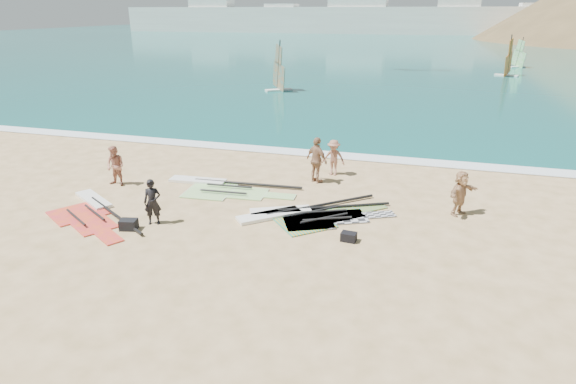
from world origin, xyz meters
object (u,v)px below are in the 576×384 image
(person_wetsuit, at_px, (152,202))
(rig_green, at_px, (219,187))
(gear_bag_far, at_px, (349,237))
(beachgoer_mid, at_px, (334,158))
(rig_orange, at_px, (303,215))
(beachgoer_left, at_px, (116,166))
(beachgoer_right, at_px, (460,193))
(rig_red, at_px, (92,211))
(rig_grey, at_px, (311,214))
(beachgoer_back, at_px, (317,160))
(gear_bag_near, at_px, (129,225))

(person_wetsuit, bearing_deg, rig_green, 58.87)
(gear_bag_far, height_order, beachgoer_mid, beachgoer_mid)
(rig_orange, xyz_separation_m, beachgoer_left, (-8.51, 1.03, 0.81))
(rig_green, height_order, beachgoer_right, beachgoer_right)
(person_wetsuit, height_order, beachgoer_left, beachgoer_left)
(rig_green, distance_m, rig_red, 5.12)
(rig_grey, relative_size, person_wetsuit, 3.28)
(person_wetsuit, distance_m, beachgoer_right, 11.02)
(rig_orange, height_order, beachgoer_back, beachgoer_back)
(gear_bag_near, distance_m, beachgoer_back, 8.32)
(rig_grey, height_order, rig_red, same)
(rig_orange, height_order, beachgoer_left, beachgoer_left)
(beachgoer_left, height_order, beachgoer_back, beachgoer_back)
(gear_bag_near, bearing_deg, beachgoer_right, 22.63)
(rig_green, distance_m, beachgoer_right, 9.64)
(rig_red, bearing_deg, gear_bag_far, 34.16)
(gear_bag_far, bearing_deg, person_wetsuit, -175.26)
(rig_grey, height_order, beachgoer_right, beachgoer_right)
(beachgoer_back, bearing_deg, person_wetsuit, 86.01)
(beachgoer_mid, height_order, beachgoer_back, beachgoer_back)
(rig_orange, bearing_deg, rig_grey, -10.02)
(rig_green, relative_size, beachgoer_mid, 3.61)
(rig_green, bearing_deg, beachgoer_left, -171.58)
(rig_red, xyz_separation_m, person_wetsuit, (2.77, -0.26, 0.77))
(person_wetsuit, bearing_deg, beachgoer_left, 118.41)
(rig_red, xyz_separation_m, beachgoer_left, (-0.86, 2.85, 0.81))
(gear_bag_near, xyz_separation_m, beachgoer_back, (5.09, 6.53, 0.83))
(rig_grey, distance_m, rig_green, 4.76)
(rig_red, relative_size, beachgoer_left, 2.78)
(rig_orange, xyz_separation_m, beachgoer_back, (-0.37, 3.79, 0.96))
(rig_grey, xyz_separation_m, beachgoer_left, (-8.76, 0.87, 0.81))
(beachgoer_left, bearing_deg, beachgoer_back, 24.53)
(rig_red, height_order, beachgoer_left, beachgoer_left)
(rig_orange, relative_size, beachgoer_left, 3.02)
(rig_red, relative_size, beachgoer_mid, 2.91)
(rig_green, bearing_deg, gear_bag_far, -32.85)
(rig_orange, bearing_deg, gear_bag_near, 165.11)
(gear_bag_far, relative_size, person_wetsuit, 0.30)
(beachgoer_left, bearing_deg, gear_bag_far, -7.88)
(rig_grey, bearing_deg, beachgoer_back, 74.24)
(beachgoer_mid, height_order, beachgoer_right, beachgoer_right)
(rig_green, xyz_separation_m, gear_bag_near, (-1.30, -4.68, 0.13))
(rig_orange, xyz_separation_m, beachgoer_right, (5.44, 1.80, 0.79))
(rig_grey, bearing_deg, rig_red, 168.46)
(rig_red, distance_m, beachgoer_mid, 10.35)
(beachgoer_left, bearing_deg, rig_green, 17.57)
(beachgoer_back, bearing_deg, rig_grey, 133.30)
(rig_grey, relative_size, gear_bag_far, 10.93)
(rig_grey, xyz_separation_m, person_wetsuit, (-5.12, -2.23, 0.77))
(beachgoer_left, bearing_deg, rig_orange, -1.11)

